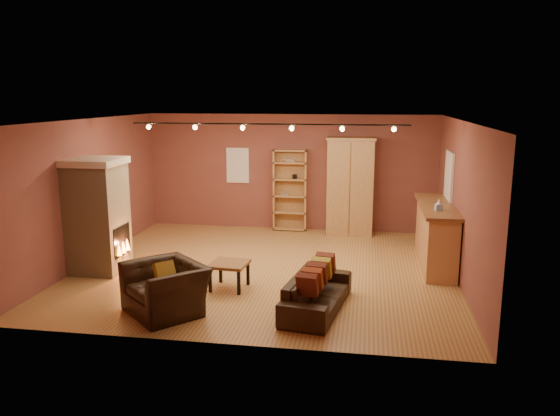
% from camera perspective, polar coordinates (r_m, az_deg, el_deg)
% --- Properties ---
extents(floor, '(7.00, 7.00, 0.00)m').
position_cam_1_polar(floor, '(10.46, -1.51, -6.34)').
color(floor, olive).
rests_on(floor, ground).
extents(ceiling, '(7.00, 7.00, 0.00)m').
position_cam_1_polar(ceiling, '(9.96, -1.59, 9.16)').
color(ceiling, brown).
rests_on(ceiling, back_wall).
extents(back_wall, '(7.00, 0.02, 2.80)m').
position_cam_1_polar(back_wall, '(13.28, 1.06, 3.74)').
color(back_wall, brown).
rests_on(back_wall, floor).
extents(left_wall, '(0.02, 6.50, 2.80)m').
position_cam_1_polar(left_wall, '(11.30, -19.28, 1.67)').
color(left_wall, brown).
rests_on(left_wall, floor).
extents(right_wall, '(0.02, 6.50, 2.80)m').
position_cam_1_polar(right_wall, '(10.08, 18.40, 0.58)').
color(right_wall, brown).
rests_on(right_wall, floor).
extents(fireplace, '(1.01, 0.98, 2.12)m').
position_cam_1_polar(fireplace, '(10.63, -18.50, -0.75)').
color(fireplace, tan).
rests_on(fireplace, floor).
extents(back_window, '(0.56, 0.04, 0.86)m').
position_cam_1_polar(back_window, '(13.49, -4.44, 4.47)').
color(back_window, white).
rests_on(back_window, back_wall).
extents(bookcase, '(0.81, 0.31, 1.97)m').
position_cam_1_polar(bookcase, '(13.24, 1.11, 1.97)').
color(bookcase, tan).
rests_on(bookcase, floor).
extents(armoire, '(1.13, 0.64, 2.29)m').
position_cam_1_polar(armoire, '(12.91, 7.36, 2.29)').
color(armoire, tan).
rests_on(armoire, floor).
extents(bar_counter, '(0.66, 2.50, 1.20)m').
position_cam_1_polar(bar_counter, '(10.95, 15.96, -2.68)').
color(bar_counter, tan).
rests_on(bar_counter, floor).
extents(tissue_box, '(0.12, 0.12, 0.21)m').
position_cam_1_polar(tissue_box, '(10.24, 16.26, 0.22)').
color(tissue_box, '#83ADD3').
rests_on(tissue_box, bar_counter).
extents(right_window, '(0.05, 0.90, 1.00)m').
position_cam_1_polar(right_window, '(11.40, 17.25, 3.16)').
color(right_window, white).
rests_on(right_window, right_wall).
extents(loveseat, '(0.83, 1.91, 0.77)m').
position_cam_1_polar(loveseat, '(8.44, 3.88, -8.15)').
color(loveseat, black).
rests_on(loveseat, floor).
extents(armchair, '(1.36, 1.34, 1.01)m').
position_cam_1_polar(armchair, '(8.46, -11.89, -7.41)').
color(armchair, black).
rests_on(armchair, floor).
extents(coffee_table, '(0.66, 0.66, 0.46)m').
position_cam_1_polar(coffee_table, '(9.35, -5.32, -6.09)').
color(coffee_table, brown).
rests_on(coffee_table, floor).
extents(track_rail, '(5.20, 0.09, 0.13)m').
position_cam_1_polar(track_rail, '(10.16, -1.38, 8.57)').
color(track_rail, black).
rests_on(track_rail, ceiling).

